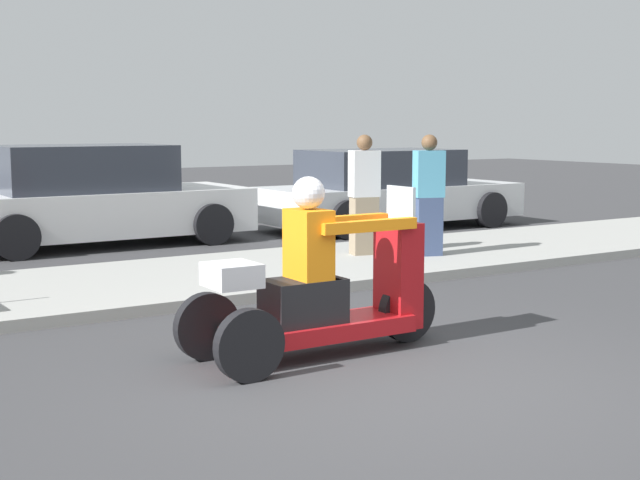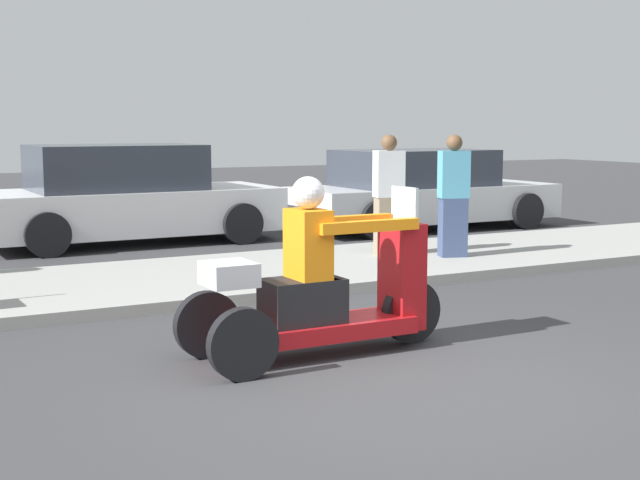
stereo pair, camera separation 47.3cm
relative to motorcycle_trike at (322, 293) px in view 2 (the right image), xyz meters
name	(u,v)px [view 2 (the right image)]	position (x,y,z in m)	size (l,w,h in m)	color
ground_plane	(405,389)	(0.07, -1.09, -0.51)	(60.00, 60.00, 0.00)	#38383A
sidewalk_strip	(183,280)	(0.07, 3.51, -0.45)	(28.00, 2.80, 0.12)	#9E9E99
motorcycle_trike	(322,293)	(0.00, 0.00, 0.00)	(2.25, 0.82, 1.45)	black
spectator_near_curb	(389,197)	(3.03, 3.73, 0.38)	(0.42, 0.30, 1.59)	gray
spectator_mid_group	(453,198)	(3.69, 3.20, 0.38)	(0.43, 0.34, 1.60)	#38476B
parked_car_lot_right	(126,197)	(0.54, 7.41, 0.21)	(4.54, 2.12, 1.53)	silver
parked_car_lot_left	(421,191)	(5.68, 6.80, 0.15)	(4.77, 2.02, 1.40)	silver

